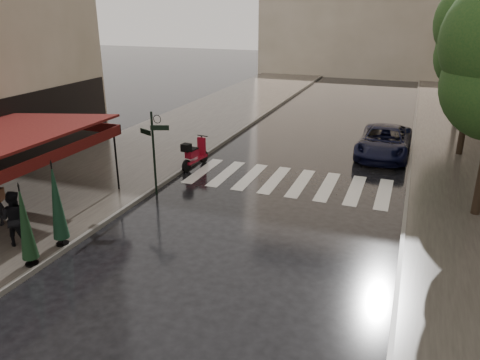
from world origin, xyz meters
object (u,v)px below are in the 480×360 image
Objects in this scene: parasol_front at (57,201)px; parasol_back at (25,223)px; pedestrian_terrace at (14,218)px; scooter at (194,155)px; parked_car at (384,141)px.

parasol_front is 1.10× the size of parasol_back.
scooter is (1.64, 8.17, -0.35)m from pedestrian_terrace.
pedestrian_terrace is 0.71× the size of parasol_back.
scooter is 8.74m from parked_car.
pedestrian_terrace is at bearing -124.01° from parked_car.
scooter is 0.77× the size of parasol_front.
parasol_back is at bearing 127.97° from pedestrian_terrace.
scooter is at bearing -120.79° from pedestrian_terrace.
pedestrian_terrace is at bearing -160.69° from parasol_front.
parasol_back reaches higher than scooter.
pedestrian_terrace is 0.85× the size of scooter.
parasol_front reaches higher than pedestrian_terrace.
parked_car is 14.68m from parasol_front.
pedestrian_terrace is 15.68m from parked_car.
pedestrian_terrace is at bearing -94.61° from scooter.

